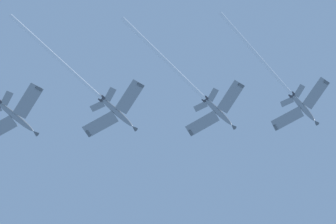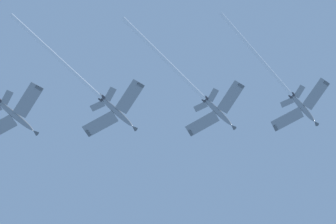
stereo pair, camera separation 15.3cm
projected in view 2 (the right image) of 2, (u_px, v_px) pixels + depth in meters
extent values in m
ellipsoid|color=gray|center=(303.00, 108.00, 175.76)|extent=(9.50, 9.41, 5.24)
cone|color=#595E60|center=(316.00, 123.00, 178.78)|extent=(2.20, 2.19, 1.66)
ellipsoid|color=black|center=(306.00, 112.00, 177.23)|extent=(2.79, 2.78, 1.77)
cube|color=gray|center=(287.00, 119.00, 175.96)|extent=(7.57, 9.51, 1.38)
cube|color=#595E60|center=(276.00, 128.00, 176.44)|extent=(1.85, 1.49, 0.71)
cube|color=gray|center=(316.00, 94.00, 174.65)|extent=(9.49, 7.64, 1.38)
cube|color=#595E60|center=(327.00, 83.00, 174.11)|extent=(1.50, 1.85, 0.71)
cube|color=gray|center=(287.00, 103.00, 173.79)|extent=(3.18, 4.00, 0.74)
cube|color=gray|center=(299.00, 92.00, 173.22)|extent=(4.00, 3.21, 0.74)
cube|color=#595E60|center=(292.00, 96.00, 174.83)|extent=(2.40, 2.37, 3.43)
cylinder|color=#38383D|center=(291.00, 96.00, 173.11)|extent=(1.42, 1.42, 1.09)
cylinder|color=#38383D|center=(293.00, 94.00, 173.00)|extent=(1.42, 1.42, 1.09)
cylinder|color=white|center=(257.00, 56.00, 165.63)|extent=(22.79, 22.53, 11.67)
ellipsoid|color=gray|center=(218.00, 112.00, 170.45)|extent=(9.33, 9.51, 5.45)
cone|color=#595E60|center=(233.00, 127.00, 173.57)|extent=(2.20, 2.21, 1.68)
ellipsoid|color=black|center=(222.00, 116.00, 171.95)|extent=(2.77, 2.80, 1.82)
cube|color=gray|center=(202.00, 124.00, 170.66)|extent=(7.66, 9.47, 1.44)
cube|color=#595E60|center=(191.00, 133.00, 171.14)|extent=(1.84, 1.50, 0.74)
cube|color=gray|center=(231.00, 97.00, 169.32)|extent=(9.51, 7.51, 1.44)
cube|color=#595E60|center=(241.00, 86.00, 168.77)|extent=(1.48, 1.85, 0.74)
cube|color=gray|center=(201.00, 107.00, 168.41)|extent=(3.22, 4.00, 0.78)
cube|color=gray|center=(213.00, 95.00, 167.84)|extent=(4.00, 3.16, 0.78)
cube|color=#595E60|center=(206.00, 99.00, 169.44)|extent=(2.38, 2.43, 3.46)
cylinder|color=#38383D|center=(204.00, 100.00, 167.72)|extent=(1.42, 1.43, 1.10)
cylinder|color=#38383D|center=(206.00, 98.00, 167.61)|extent=(1.42, 1.43, 1.10)
cylinder|color=white|center=(165.00, 60.00, 160.08)|extent=(22.08, 22.62, 12.20)
ellipsoid|color=gray|center=(117.00, 112.00, 162.95)|extent=(9.50, 9.39, 5.32)
cone|color=#595E60|center=(134.00, 128.00, 166.01)|extent=(2.20, 2.20, 1.67)
ellipsoid|color=black|center=(122.00, 116.00, 164.43)|extent=(2.80, 2.78, 1.79)
cube|color=gray|center=(100.00, 124.00, 163.15)|extent=(7.55, 9.51, 1.40)
cube|color=#595E60|center=(88.00, 133.00, 163.62)|extent=(1.85, 1.49, 0.72)
cube|color=gray|center=(130.00, 97.00, 161.84)|extent=(9.48, 7.64, 1.40)
cube|color=#595E60|center=(141.00, 85.00, 161.30)|extent=(1.50, 1.85, 0.72)
cube|color=gray|center=(97.00, 106.00, 160.94)|extent=(3.17, 4.00, 0.76)
cube|color=gray|center=(110.00, 94.00, 160.38)|extent=(4.00, 3.21, 0.76)
cube|color=#595E60|center=(104.00, 98.00, 161.98)|extent=(2.41, 2.38, 3.44)
cylinder|color=#38383D|center=(100.00, 99.00, 160.26)|extent=(1.42, 1.42, 1.09)
cylinder|color=#38383D|center=(103.00, 97.00, 160.15)|extent=(1.42, 1.42, 1.09)
cylinder|color=white|center=(58.00, 58.00, 153.05)|extent=(21.61, 21.30, 11.30)
ellipsoid|color=gray|center=(16.00, 116.00, 157.35)|extent=(9.51, 9.38, 5.34)
cone|color=#595E60|center=(35.00, 132.00, 160.42)|extent=(2.20, 2.20, 1.67)
ellipsoid|color=black|center=(22.00, 120.00, 158.84)|extent=(2.80, 2.77, 1.79)
cube|color=gray|center=(28.00, 100.00, 156.24)|extent=(9.48, 7.65, 1.41)
cube|color=#595E60|center=(39.00, 88.00, 155.70)|extent=(1.50, 1.84, 0.72)
cube|color=gray|center=(7.00, 97.00, 154.77)|extent=(4.00, 3.21, 0.76)
cube|color=#595E60|center=(1.00, 102.00, 156.37)|extent=(2.41, 2.37, 3.45)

